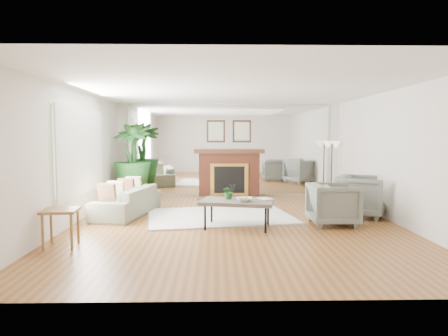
{
  "coord_description": "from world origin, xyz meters",
  "views": [
    {
      "loc": [
        -0.37,
        -7.34,
        1.65
      ],
      "look_at": [
        -0.19,
        0.6,
        0.99
      ],
      "focal_mm": 32.0,
      "sensor_mm": 36.0,
      "label": 1
    }
  ],
  "objects_px": {
    "potted_ficus": "(133,159)",
    "sofa": "(127,201)",
    "fireplace": "(229,172)",
    "armchair_back": "(362,196)",
    "side_table": "(61,215)",
    "coffee_table": "(237,202)",
    "floor_lamp": "(332,149)",
    "armchair_front": "(333,204)"
  },
  "relations": [
    {
      "from": "potted_ficus",
      "to": "sofa",
      "type": "bearing_deg",
      "value": -82.04
    },
    {
      "from": "fireplace",
      "to": "armchair_back",
      "type": "relative_size",
      "value": 2.22
    },
    {
      "from": "sofa",
      "to": "side_table",
      "type": "height_order",
      "value": "sofa"
    },
    {
      "from": "armchair_back",
      "to": "side_table",
      "type": "relative_size",
      "value": 1.64
    },
    {
      "from": "coffee_table",
      "to": "floor_lamp",
      "type": "relative_size",
      "value": 0.93
    },
    {
      "from": "side_table",
      "to": "potted_ficus",
      "type": "distance_m",
      "value": 4.29
    },
    {
      "from": "armchair_front",
      "to": "potted_ficus",
      "type": "height_order",
      "value": "potted_ficus"
    },
    {
      "from": "floor_lamp",
      "to": "armchair_back",
      "type": "bearing_deg",
      "value": -92.31
    },
    {
      "from": "coffee_table",
      "to": "sofa",
      "type": "xyz_separation_m",
      "value": [
        -2.21,
        1.23,
        -0.17
      ]
    },
    {
      "from": "fireplace",
      "to": "floor_lamp",
      "type": "xyz_separation_m",
      "value": [
        2.7,
        -0.18,
        0.61
      ]
    },
    {
      "from": "fireplace",
      "to": "armchair_back",
      "type": "distance_m",
      "value": 3.73
    },
    {
      "from": "fireplace",
      "to": "armchair_front",
      "type": "relative_size",
      "value": 2.42
    },
    {
      "from": "side_table",
      "to": "sofa",
      "type": "bearing_deg",
      "value": 78.94
    },
    {
      "from": "fireplace",
      "to": "sofa",
      "type": "height_order",
      "value": "fireplace"
    },
    {
      "from": "armchair_back",
      "to": "side_table",
      "type": "distance_m",
      "value": 5.65
    },
    {
      "from": "coffee_table",
      "to": "fireplace",
      "type": "bearing_deg",
      "value": 90.33
    },
    {
      "from": "sofa",
      "to": "armchair_back",
      "type": "relative_size",
      "value": 2.14
    },
    {
      "from": "potted_ficus",
      "to": "floor_lamp",
      "type": "height_order",
      "value": "potted_ficus"
    },
    {
      "from": "floor_lamp",
      "to": "fireplace",
      "type": "bearing_deg",
      "value": 176.08
    },
    {
      "from": "coffee_table",
      "to": "potted_ficus",
      "type": "bearing_deg",
      "value": 128.42
    },
    {
      "from": "floor_lamp",
      "to": "coffee_table",
      "type": "bearing_deg",
      "value": -127.83
    },
    {
      "from": "armchair_back",
      "to": "potted_ficus",
      "type": "height_order",
      "value": "potted_ficus"
    },
    {
      "from": "fireplace",
      "to": "coffee_table",
      "type": "bearing_deg",
      "value": -89.67
    },
    {
      "from": "coffee_table",
      "to": "potted_ficus",
      "type": "distance_m",
      "value": 4.03
    },
    {
      "from": "fireplace",
      "to": "coffee_table",
      "type": "distance_m",
      "value": 3.64
    },
    {
      "from": "sofa",
      "to": "armchair_front",
      "type": "distance_m",
      "value": 4.11
    },
    {
      "from": "coffee_table",
      "to": "armchair_back",
      "type": "xyz_separation_m",
      "value": [
        2.58,
        0.98,
        -0.04
      ]
    },
    {
      "from": "fireplace",
      "to": "armchair_front",
      "type": "xyz_separation_m",
      "value": [
        1.8,
        -3.41,
        -0.27
      ]
    },
    {
      "from": "fireplace",
      "to": "potted_ficus",
      "type": "height_order",
      "value": "fireplace"
    },
    {
      "from": "sofa",
      "to": "floor_lamp",
      "type": "height_order",
      "value": "floor_lamp"
    },
    {
      "from": "coffee_table",
      "to": "side_table",
      "type": "xyz_separation_m",
      "value": [
        -2.67,
        -1.12,
        0.01
      ]
    },
    {
      "from": "sofa",
      "to": "armchair_front",
      "type": "relative_size",
      "value": 2.34
    },
    {
      "from": "armchair_back",
      "to": "potted_ficus",
      "type": "xyz_separation_m",
      "value": [
        -5.06,
        2.15,
        0.63
      ]
    },
    {
      "from": "coffee_table",
      "to": "sofa",
      "type": "relative_size",
      "value": 0.7
    },
    {
      "from": "fireplace",
      "to": "armchair_back",
      "type": "height_order",
      "value": "fireplace"
    },
    {
      "from": "coffee_table",
      "to": "armchair_back",
      "type": "distance_m",
      "value": 2.76
    },
    {
      "from": "armchair_back",
      "to": "floor_lamp",
      "type": "distance_m",
      "value": 2.62
    },
    {
      "from": "side_table",
      "to": "fireplace",
      "type": "bearing_deg",
      "value": 60.87
    },
    {
      "from": "coffee_table",
      "to": "armchair_front",
      "type": "xyz_separation_m",
      "value": [
        1.78,
        0.23,
        -0.08
      ]
    },
    {
      "from": "armchair_back",
      "to": "floor_lamp",
      "type": "height_order",
      "value": "floor_lamp"
    },
    {
      "from": "coffee_table",
      "to": "potted_ficus",
      "type": "height_order",
      "value": "potted_ficus"
    },
    {
      "from": "potted_ficus",
      "to": "fireplace",
      "type": "bearing_deg",
      "value": 11.79
    }
  ]
}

